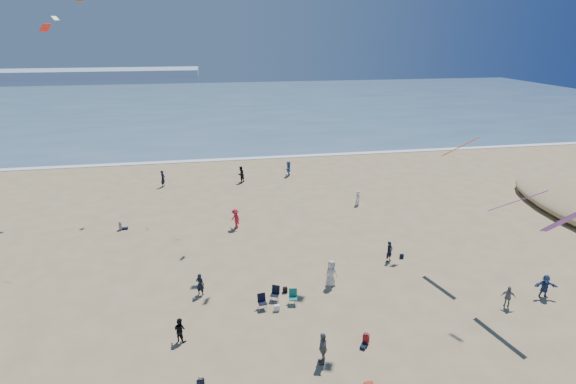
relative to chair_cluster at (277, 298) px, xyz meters
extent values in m
cube|color=#476B84|center=(-1.51, 85.64, -0.47)|extent=(220.00, 100.00, 0.06)
cube|color=white|center=(-1.51, 35.64, -0.46)|extent=(220.00, 1.20, 0.08)
cube|color=#7A8EA8|center=(-61.51, 160.64, 1.10)|extent=(110.00, 20.00, 3.20)
imported|color=slate|center=(1.56, -5.75, 0.44)|extent=(0.59, 1.15, 1.87)
imported|color=red|center=(-1.80, 12.50, 0.41)|extent=(1.14, 1.35, 1.81)
imported|color=gray|center=(14.44, -2.83, 0.24)|extent=(0.93, 0.74, 1.47)
imported|color=black|center=(-5.94, -2.58, 0.23)|extent=(0.90, 0.86, 1.47)
imported|color=white|center=(10.77, 16.08, 0.25)|extent=(0.65, 0.83, 1.50)
imported|color=teal|center=(5.61, 27.04, 0.41)|extent=(0.93, 1.77, 1.82)
imported|color=black|center=(-0.32, 25.47, 0.46)|extent=(1.17, 1.18, 1.93)
imported|color=black|center=(9.36, 4.29, 0.31)|extent=(0.71, 0.62, 1.63)
imported|color=silver|center=(4.03, 1.65, 0.46)|extent=(1.10, 0.94, 1.91)
imported|color=black|center=(-9.12, 25.46, 0.44)|extent=(0.66, 0.80, 1.88)
imported|color=navy|center=(17.55, -2.20, 0.31)|extent=(1.57, 0.81, 1.61)
imported|color=black|center=(-4.84, 2.06, 0.29)|extent=(0.68, 0.58, 1.57)
cube|color=white|center=(-0.11, -0.67, -0.30)|extent=(0.35, 0.20, 0.40)
cube|color=black|center=(0.77, 1.34, -0.31)|extent=(0.30, 0.22, 0.38)
cube|color=black|center=(10.52, 4.54, -0.33)|extent=(0.28, 0.18, 0.34)
cube|color=red|center=(-13.52, 8.05, 16.35)|extent=(0.68, 0.85, 0.49)
cube|color=#C2EE2E|center=(-17.05, 22.94, 17.29)|extent=(0.68, 0.69, 0.38)
cube|color=purple|center=(14.18, -2.36, 6.59)|extent=(0.35, 3.14, 2.21)
cube|color=#FF551A|center=(13.91, 4.00, 8.35)|extent=(0.35, 2.64, 1.87)
cube|color=#622595|center=(12.15, -7.94, 7.73)|extent=(0.35, 3.30, 2.33)
camera|label=1|loc=(-3.65, -24.56, 16.10)|focal=28.00mm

